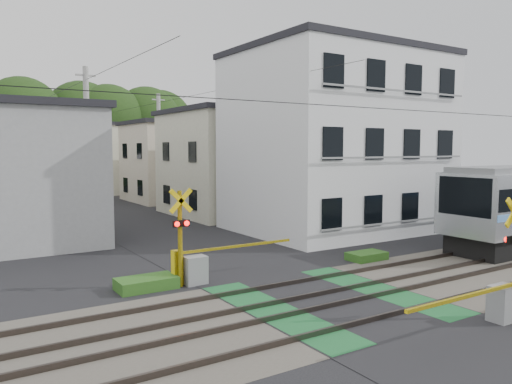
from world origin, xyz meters
TOP-DOWN VIEW (x-y plane):
  - ground at (0.00, 0.00)m, footprint 120.00×120.00m
  - track_bed at (0.00, 0.00)m, footprint 120.00×120.00m
  - crossing_signal_near at (2.59, -3.65)m, footprint 4.74×0.65m
  - crossing_signal_far at (-2.59, 3.65)m, footprint 4.74×0.65m
  - apartment_block at (8.50, 9.49)m, footprint 10.20×8.36m
  - houses_row at (0.25, 25.92)m, footprint 22.07×31.35m
  - tree_hill at (1.61, 47.48)m, footprint 40.00×13.67m
  - catenary at (6.00, 0.03)m, footprint 60.00×5.04m
  - utility_poles at (-1.05, 23.01)m, footprint 7.90×42.00m
  - pedestrian at (0.58, 29.71)m, footprint 0.69×0.48m
  - weed_patches at (1.76, -0.09)m, footprint 10.25×8.80m

SIDE VIEW (x-z plane):
  - ground at x=0.00m, z-range 0.00..0.00m
  - track_bed at x=0.00m, z-range -0.03..0.11m
  - weed_patches at x=1.76m, z-range -0.02..0.38m
  - crossing_signal_near at x=2.59m, z-range -0.83..2.25m
  - crossing_signal_far at x=-2.59m, z-range -0.83..2.25m
  - pedestrian at x=0.58m, z-range 0.00..1.82m
  - houses_row at x=0.25m, z-range -0.16..6.64m
  - catenary at x=6.00m, z-range 0.20..7.20m
  - utility_poles at x=-1.05m, z-range 0.08..8.08m
  - apartment_block at x=8.50m, z-range 0.01..9.31m
  - tree_hill at x=1.61m, z-range 0.23..11.98m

